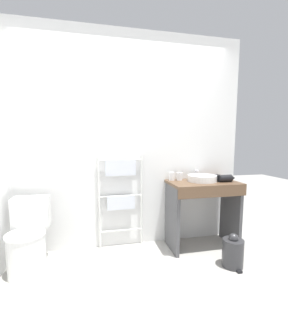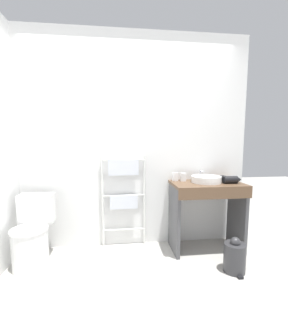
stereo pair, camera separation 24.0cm
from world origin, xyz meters
TOP-DOWN VIEW (x-y plane):
  - ground_plane at (0.00, 0.00)m, footprint 12.00×12.00m
  - wall_back at (0.00, 1.31)m, footprint 2.92×0.12m
  - toilet at (-1.09, 0.87)m, footprint 0.37×0.52m
  - towel_radiator at (-0.11, 1.20)m, footprint 0.55×0.06m
  - vanity_counter at (0.88, 0.98)m, footprint 0.83×0.50m
  - sink_basin at (0.87, 1.02)m, footprint 0.36×0.36m
  - faucet at (0.87, 1.20)m, footprint 0.02×0.10m
  - cup_near_wall at (0.53, 1.17)m, footprint 0.07×0.07m
  - cup_near_edge at (0.63, 1.14)m, footprint 0.08×0.08m
  - hair_dryer at (1.14, 0.94)m, footprint 0.22×0.19m
  - trash_bin at (0.98, 0.49)m, footprint 0.22×0.25m

SIDE VIEW (x-z plane):
  - ground_plane at x=0.00m, z-range 0.00..0.00m
  - trash_bin at x=0.98m, z-range -0.02..0.34m
  - toilet at x=-1.09m, z-range -0.06..0.68m
  - vanity_counter at x=0.88m, z-range 0.14..0.96m
  - towel_radiator at x=-0.11m, z-range 0.18..1.31m
  - sink_basin at x=0.87m, z-range 0.83..0.91m
  - hair_dryer at x=1.14m, z-range 0.83..0.91m
  - cup_near_edge at x=0.63m, z-range 0.83..0.93m
  - cup_near_wall at x=0.53m, z-range 0.83..0.93m
  - faucet at x=0.87m, z-range 0.85..0.97m
  - wall_back at x=0.00m, z-range 0.00..2.62m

